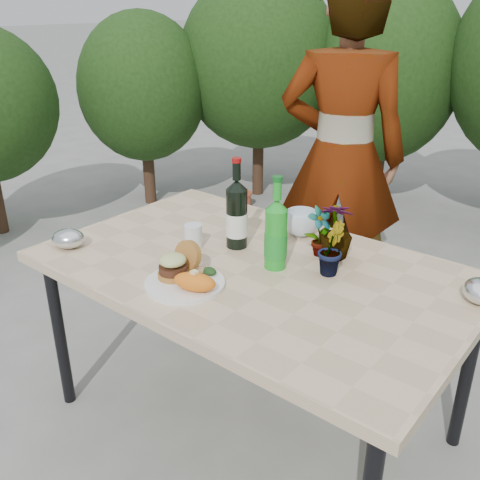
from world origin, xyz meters
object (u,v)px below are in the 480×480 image
Objects in this scene: dinner_plate at (185,284)px; person at (341,158)px; patio_table at (253,278)px; wine_bottle at (237,215)px.

person reaches higher than dinner_plate.
person reaches higher than patio_table.
patio_table is at bearing 77.13° from person.
wine_bottle is at bearing 68.92° from person.
person is at bearing 95.59° from dinner_plate.
dinner_plate is (-0.09, -0.28, 0.06)m from patio_table.
dinner_plate is 0.77× the size of wine_bottle.
patio_table is 1.07m from person.
dinner_plate is at bearing -93.82° from wine_bottle.
dinner_plate is 0.40m from wine_bottle.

